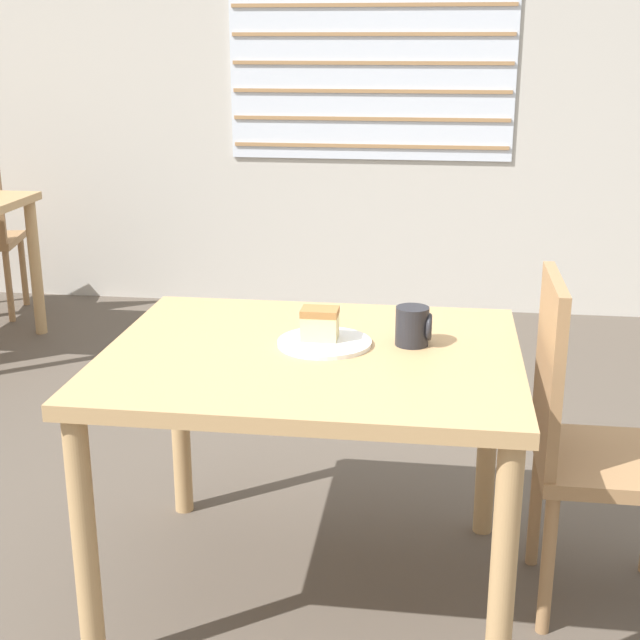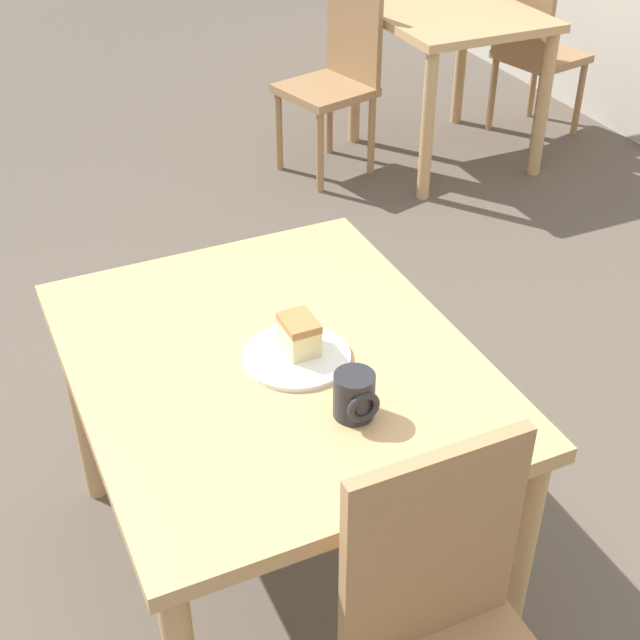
{
  "view_description": "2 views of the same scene",
  "coord_description": "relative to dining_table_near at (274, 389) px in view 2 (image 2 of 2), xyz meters",
  "views": [
    {
      "loc": [
        0.19,
        -2.04,
        1.5
      ],
      "look_at": [
        -0.11,
        0.18,
        0.8
      ],
      "focal_mm": 50.0,
      "sensor_mm": 36.0,
      "label": 1
    },
    {
      "loc": [
        1.41,
        -0.45,
        1.97
      ],
      "look_at": [
        -0.11,
        0.24,
        0.81
      ],
      "focal_mm": 50.0,
      "sensor_mm": 36.0,
      "label": 2
    }
  ],
  "objects": [
    {
      "name": "ground_plane",
      "position": [
        0.13,
        -0.13,
        -0.63
      ],
      "size": [
        14.0,
        14.0,
        0.0
      ],
      "primitive_type": "plane",
      "color": "brown"
    },
    {
      "name": "dining_table_near",
      "position": [
        0.0,
        0.0,
        0.0
      ],
      "size": [
        1.08,
        0.9,
        0.73
      ],
      "color": "tan",
      "rests_on": "ground_plane"
    },
    {
      "name": "dining_table_far",
      "position": [
        -2.16,
        1.81,
        -0.0
      ],
      "size": [
        0.85,
        0.75,
        0.76
      ],
      "color": "tan",
      "rests_on": "ground_plane"
    },
    {
      "name": "chair_far_corner",
      "position": [
        -2.27,
        1.24,
        -0.14
      ],
      "size": [
        0.47,
        0.47,
        0.93
      ],
      "rotation": [
        0.0,
        0.0,
        0.25
      ],
      "color": "#9E754C",
      "rests_on": "ground_plane"
    },
    {
      "name": "chair_far_opposite",
      "position": [
        -2.22,
        2.36,
        -0.14
      ],
      "size": [
        0.46,
        0.46,
        0.93
      ],
      "rotation": [
        0.0,
        0.0,
        3.35
      ],
      "color": "#9E754C",
      "rests_on": "ground_plane"
    },
    {
      "name": "plate",
      "position": [
        0.03,
        0.05,
        0.1
      ],
      "size": [
        0.25,
        0.25,
        0.01
      ],
      "color": "white",
      "rests_on": "dining_table_near"
    },
    {
      "name": "cake_slice",
      "position": [
        0.01,
        0.06,
        0.15
      ],
      "size": [
        0.1,
        0.07,
        0.08
      ],
      "color": "beige",
      "rests_on": "plate"
    },
    {
      "name": "coffee_mug",
      "position": [
        0.26,
        0.08,
        0.15
      ],
      "size": [
        0.1,
        0.09,
        0.1
      ],
      "color": "#232328",
      "rests_on": "dining_table_near"
    }
  ]
}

